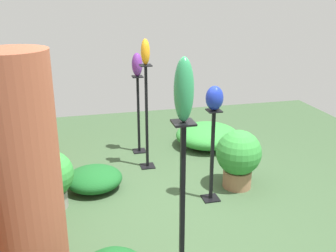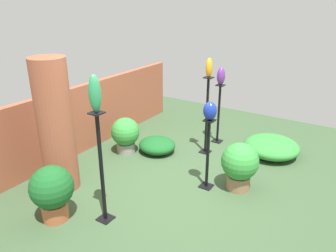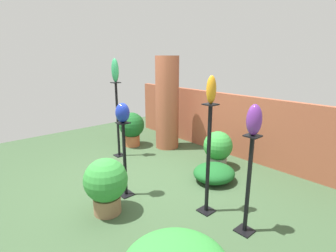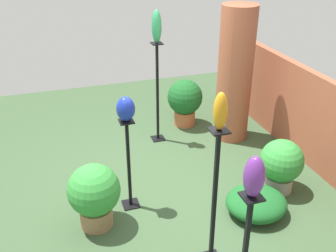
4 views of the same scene
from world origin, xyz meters
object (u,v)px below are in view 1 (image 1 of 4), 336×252
at_px(pedestal_jade, 182,223).
at_px(pedestal_cobalt, 212,160).
at_px(art_vase_amber, 145,52).
at_px(brick_pillar, 27,188).
at_px(potted_plant_back_center, 238,156).
at_px(potted_plant_front_left, 50,177).
at_px(art_vase_cobalt, 214,98).
at_px(art_vase_jade, 184,90).
at_px(art_vase_violet, 137,65).
at_px(pedestal_violet, 138,118).
at_px(pedestal_amber, 147,122).

xyz_separation_m(pedestal_jade, pedestal_cobalt, (1.49, -0.80, -0.20)).
bearing_deg(pedestal_cobalt, art_vase_amber, 27.52).
xyz_separation_m(brick_pillar, potted_plant_back_center, (1.46, -2.39, -0.61)).
relative_size(pedestal_jade, potted_plant_front_left, 2.21).
relative_size(pedestal_jade, art_vase_amber, 4.52).
bearing_deg(pedestal_cobalt, pedestal_jade, 151.88).
xyz_separation_m(pedestal_jade, potted_plant_front_left, (1.77, 1.09, -0.34)).
bearing_deg(potted_plant_front_left, pedestal_jade, -148.37).
bearing_deg(art_vase_amber, brick_pillar, 149.80).
bearing_deg(potted_plant_back_center, art_vase_amber, 49.22).
height_order(pedestal_jade, potted_plant_back_center, pedestal_jade).
bearing_deg(art_vase_cobalt, art_vase_jade, 151.88).
bearing_deg(pedestal_cobalt, art_vase_cobalt, 90.00).
bearing_deg(art_vase_jade, art_vase_cobalt, -28.12).
bearing_deg(pedestal_cobalt, brick_pillar, 122.45).
distance_m(art_vase_amber, art_vase_jade, 2.62).
relative_size(art_vase_violet, potted_plant_back_center, 0.45).
bearing_deg(pedestal_violet, potted_plant_back_center, -144.77).
bearing_deg(pedestal_violet, brick_pillar, 155.36).
xyz_separation_m(pedestal_amber, art_vase_jade, (-2.61, 0.22, 1.10)).
distance_m(art_vase_violet, art_vase_cobalt, 1.81).
xyz_separation_m(pedestal_amber, art_vase_cobalt, (-1.11, -0.58, 0.60)).
bearing_deg(pedestal_amber, brick_pillar, 149.80).
relative_size(art_vase_violet, art_vase_cobalt, 1.23).
bearing_deg(pedestal_cobalt, potted_plant_back_center, -62.95).
height_order(pedestal_violet, art_vase_cobalt, art_vase_cobalt).
relative_size(art_vase_jade, art_vase_cobalt, 1.65).
xyz_separation_m(brick_pillar, pedestal_amber, (2.35, -1.37, -0.34)).
bearing_deg(pedestal_jade, art_vase_jade, 180.00).
height_order(brick_pillar, pedestal_cobalt, brick_pillar).
distance_m(pedestal_amber, pedestal_cobalt, 1.26).
distance_m(art_vase_amber, potted_plant_back_center, 1.84).
height_order(pedestal_cobalt, art_vase_violet, art_vase_violet).
bearing_deg(art_vase_amber, pedestal_violet, 1.73).
xyz_separation_m(pedestal_amber, pedestal_violet, (0.59, 0.02, -0.13)).
relative_size(pedestal_violet, potted_plant_front_left, 1.74).
bearing_deg(art_vase_jade, brick_pillar, 77.34).
distance_m(art_vase_cobalt, potted_plant_front_left, 2.11).
distance_m(art_vase_jade, art_vase_cobalt, 1.77).
distance_m(pedestal_violet, potted_plant_back_center, 1.81).
distance_m(pedestal_jade, art_vase_amber, 2.78).
distance_m(brick_pillar, art_vase_amber, 2.79).
bearing_deg(art_vase_jade, potted_plant_front_left, 31.63).
bearing_deg(art_vase_cobalt, art_vase_amber, 27.52).
distance_m(art_vase_violet, potted_plant_front_left, 2.18).
bearing_deg(art_vase_amber, potted_plant_front_left, 122.55).
bearing_deg(potted_plant_front_left, art_vase_cobalt, -98.29).
relative_size(brick_pillar, pedestal_jade, 1.33).
xyz_separation_m(pedestal_violet, art_vase_cobalt, (-1.70, -0.60, 0.73)).
xyz_separation_m(art_vase_violet, art_vase_cobalt, (-1.70, -0.60, -0.11)).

